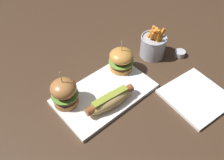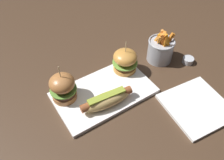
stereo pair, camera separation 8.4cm
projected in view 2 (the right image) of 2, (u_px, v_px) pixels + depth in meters
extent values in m
plane|color=#422D1E|center=(104.00, 94.00, 0.87)|extent=(3.00, 3.00, 0.00)
cube|color=white|center=(104.00, 93.00, 0.86)|extent=(0.36, 0.21, 0.01)
ellipsoid|color=tan|center=(107.00, 100.00, 0.80)|extent=(0.18, 0.07, 0.05)
cylinder|color=brown|center=(107.00, 99.00, 0.80)|extent=(0.19, 0.05, 0.03)
cube|color=olive|center=(107.00, 96.00, 0.78)|extent=(0.14, 0.04, 0.01)
cylinder|color=#A86A38|center=(65.00, 95.00, 0.83)|extent=(0.09, 0.09, 0.02)
cylinder|color=#532F25|center=(64.00, 91.00, 0.82)|extent=(0.08, 0.08, 0.02)
cylinder|color=#609338|center=(63.00, 89.00, 0.81)|extent=(0.09, 0.09, 0.00)
ellipsoid|color=#A86A38|center=(62.00, 83.00, 0.79)|extent=(0.09, 0.09, 0.06)
cylinder|color=tan|center=(60.00, 74.00, 0.75)|extent=(0.00, 0.00, 0.06)
cylinder|color=#C6863A|center=(125.00, 67.00, 0.93)|extent=(0.09, 0.09, 0.02)
cylinder|color=#5D311A|center=(125.00, 64.00, 0.92)|extent=(0.08, 0.08, 0.02)
cylinder|color=#6B9E3D|center=(125.00, 62.00, 0.91)|extent=(0.10, 0.10, 0.00)
ellipsoid|color=#C6863A|center=(125.00, 57.00, 0.89)|extent=(0.09, 0.09, 0.05)
cylinder|color=tan|center=(126.00, 49.00, 0.86)|extent=(0.00, 0.00, 0.06)
cylinder|color=#A8AAB2|center=(160.00, 51.00, 0.97)|extent=(0.10, 0.10, 0.09)
torus|color=#A8AAB2|center=(162.00, 42.00, 0.94)|extent=(0.11, 0.11, 0.01)
cube|color=orange|center=(162.00, 41.00, 0.94)|extent=(0.02, 0.02, 0.08)
cube|color=orange|center=(156.00, 40.00, 0.95)|extent=(0.03, 0.03, 0.07)
cube|color=orange|center=(168.00, 41.00, 0.94)|extent=(0.05, 0.03, 0.07)
cube|color=orange|center=(164.00, 46.00, 0.92)|extent=(0.01, 0.01, 0.07)
cube|color=orange|center=(165.00, 38.00, 0.95)|extent=(0.04, 0.03, 0.08)
cube|color=orange|center=(161.00, 37.00, 0.95)|extent=(0.02, 0.02, 0.08)
cube|color=orange|center=(167.00, 43.00, 0.92)|extent=(0.04, 0.02, 0.09)
cube|color=orange|center=(162.00, 42.00, 0.92)|extent=(0.04, 0.02, 0.09)
cube|color=orange|center=(163.00, 43.00, 0.93)|extent=(0.03, 0.02, 0.08)
cube|color=orange|center=(161.00, 42.00, 0.93)|extent=(0.03, 0.04, 0.07)
cube|color=orange|center=(159.00, 42.00, 0.93)|extent=(0.03, 0.04, 0.08)
cylinder|color=#B7BABF|center=(188.00, 60.00, 0.98)|extent=(0.05, 0.05, 0.02)
cylinder|color=beige|center=(188.00, 59.00, 0.97)|extent=(0.04, 0.04, 0.00)
cube|color=white|center=(197.00, 106.00, 0.82)|extent=(0.23, 0.23, 0.01)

